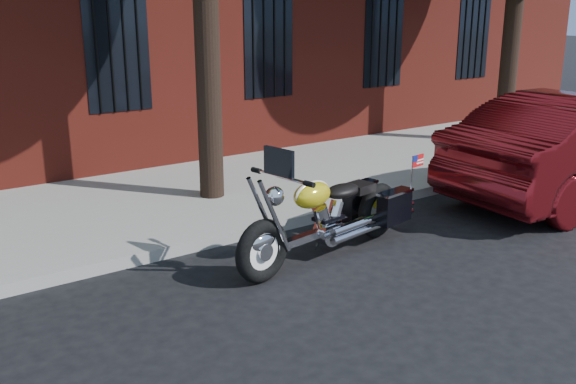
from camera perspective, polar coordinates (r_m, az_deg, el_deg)
ground at (r=7.26m, az=1.08°, el=-7.38°), size 120.00×120.00×0.00m
curb at (r=8.30m, az=-4.63°, el=-3.79°), size 40.00×0.16×0.15m
sidewalk at (r=9.88m, az=-10.28°, el=-0.71°), size 40.00×3.60×0.15m
motorcycle at (r=7.68m, az=4.11°, el=-2.15°), size 2.90×1.09×1.45m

